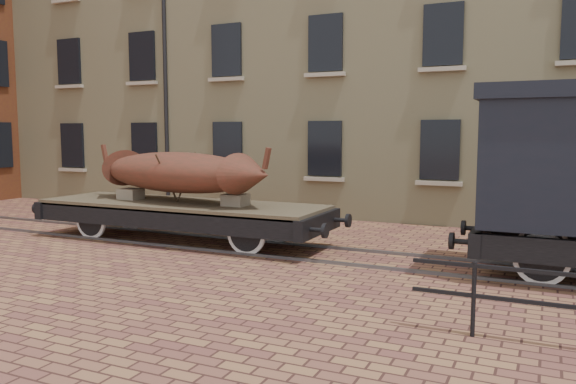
% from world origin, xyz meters
% --- Properties ---
extents(ground, '(90.00, 90.00, 0.00)m').
position_xyz_m(ground, '(0.00, 0.00, 0.00)').
color(ground, brown).
extents(warehouse_cream, '(40.00, 10.19, 14.00)m').
position_xyz_m(warehouse_cream, '(3.00, 9.99, 7.00)').
color(warehouse_cream, beige).
rests_on(warehouse_cream, ground).
extents(rail_track, '(30.00, 1.52, 0.06)m').
position_xyz_m(rail_track, '(0.00, 0.00, 0.03)').
color(rail_track, '#59595E').
rests_on(rail_track, ground).
extents(flatcar_wagon, '(8.27, 2.24, 1.25)m').
position_xyz_m(flatcar_wagon, '(-4.37, 0.00, 0.78)').
color(flatcar_wagon, brown).
rests_on(flatcar_wagon, ground).
extents(iron_boat, '(5.67, 2.35, 1.40)m').
position_xyz_m(iron_boat, '(-4.47, -0.00, 1.72)').
color(iron_boat, maroon).
rests_on(iron_boat, flatcar_wagon).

